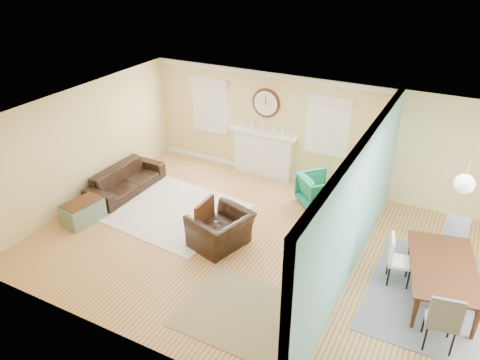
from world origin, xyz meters
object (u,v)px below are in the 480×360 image
(green_chair, at_px, (318,190))
(credenza, at_px, (347,217))
(eames_chair, at_px, (221,230))
(sofa, at_px, (126,180))
(dining_table, at_px, (442,282))

(green_chair, relative_size, credenza, 0.51)
(eames_chair, bearing_deg, green_chair, 170.17)
(sofa, bearing_deg, green_chair, -69.72)
(green_chair, bearing_deg, eames_chair, 107.29)
(eames_chair, bearing_deg, sofa, -89.86)
(dining_table, bearing_deg, credenza, 48.25)
(green_chair, distance_m, credenza, 1.26)
(sofa, relative_size, eames_chair, 1.89)
(sofa, distance_m, credenza, 5.14)
(sofa, relative_size, green_chair, 2.58)
(eames_chair, distance_m, credenza, 2.54)
(sofa, relative_size, dining_table, 1.10)
(green_chair, xyz_separation_m, dining_table, (2.82, -1.97, -0.03))
(sofa, relative_size, credenza, 1.30)
(eames_chair, relative_size, credenza, 0.69)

